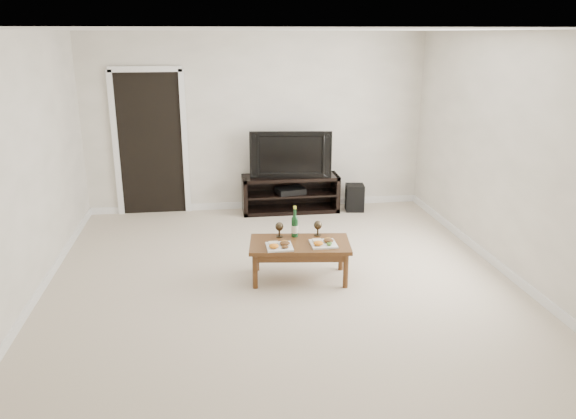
% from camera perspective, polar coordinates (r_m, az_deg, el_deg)
% --- Properties ---
extents(floor, '(5.50, 5.50, 0.00)m').
position_cam_1_polar(floor, '(6.10, -0.66, -7.42)').
color(floor, beige).
rests_on(floor, ground).
extents(back_wall, '(5.00, 0.04, 2.60)m').
position_cam_1_polar(back_wall, '(8.38, -3.18, 8.77)').
color(back_wall, white).
rests_on(back_wall, ground).
extents(ceiling, '(5.00, 5.50, 0.04)m').
position_cam_1_polar(ceiling, '(5.53, -0.76, 18.01)').
color(ceiling, white).
rests_on(ceiling, back_wall).
extents(doorway, '(0.90, 0.02, 2.05)m').
position_cam_1_polar(doorway, '(8.41, -13.78, 6.42)').
color(doorway, black).
rests_on(doorway, ground).
extents(media_console, '(1.43, 0.45, 0.55)m').
position_cam_1_polar(media_console, '(8.39, 0.25, 1.63)').
color(media_console, black).
rests_on(media_console, ground).
extents(television, '(1.19, 0.30, 0.68)m').
position_cam_1_polar(television, '(8.24, 0.25, 5.75)').
color(television, black).
rests_on(television, media_console).
extents(av_receiver, '(0.45, 0.38, 0.08)m').
position_cam_1_polar(av_receiver, '(8.36, 0.25, 1.94)').
color(av_receiver, black).
rests_on(av_receiver, media_console).
extents(subwoofer, '(0.30, 0.30, 0.40)m').
position_cam_1_polar(subwoofer, '(8.51, 6.79, 1.21)').
color(subwoofer, black).
rests_on(subwoofer, ground).
extents(coffee_table, '(1.13, 0.71, 0.42)m').
position_cam_1_polar(coffee_table, '(6.11, 1.19, -5.22)').
color(coffee_table, '#522D16').
rests_on(coffee_table, ground).
extents(plate_left, '(0.27, 0.27, 0.07)m').
position_cam_1_polar(plate_left, '(5.89, -0.88, -3.57)').
color(plate_left, white).
rests_on(plate_left, coffee_table).
extents(plate_right, '(0.27, 0.27, 0.07)m').
position_cam_1_polar(plate_right, '(5.97, 3.61, -3.29)').
color(plate_right, white).
rests_on(plate_right, coffee_table).
extents(wine_bottle, '(0.07, 0.07, 0.35)m').
position_cam_1_polar(wine_bottle, '(6.16, 0.70, -1.22)').
color(wine_bottle, '#0F3918').
rests_on(wine_bottle, coffee_table).
extents(goblet_left, '(0.09, 0.09, 0.17)m').
position_cam_1_polar(goblet_left, '(6.17, -0.88, -2.05)').
color(goblet_left, '#342A1C').
rests_on(goblet_left, coffee_table).
extents(goblet_right, '(0.09, 0.09, 0.17)m').
position_cam_1_polar(goblet_right, '(6.22, 3.04, -1.91)').
color(goblet_right, '#342A1C').
rests_on(goblet_right, coffee_table).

